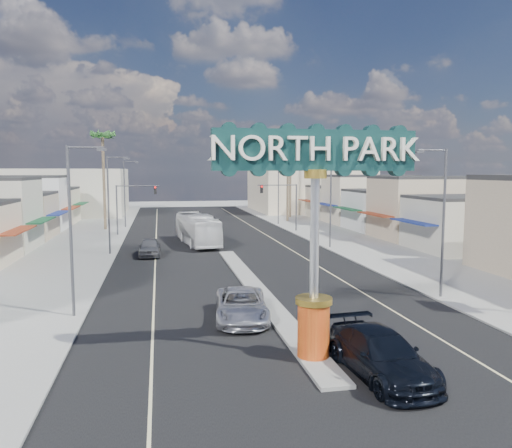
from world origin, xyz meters
name	(u,v)px	position (x,y,z in m)	size (l,w,h in m)	color
ground	(225,251)	(0.00, 30.00, 0.00)	(160.00, 160.00, 0.00)	gray
road	(225,251)	(0.00, 30.00, 0.01)	(20.00, 120.00, 0.01)	black
median_island	(257,289)	(0.00, 14.00, 0.08)	(1.30, 30.00, 0.16)	gray
sidewalk_left	(71,256)	(-14.00, 30.00, 0.06)	(8.00, 120.00, 0.12)	gray
sidewalk_right	(362,247)	(14.00, 30.00, 0.06)	(8.00, 120.00, 0.12)	gray
storefront_row_right	(395,207)	(24.00, 43.00, 3.00)	(12.00, 42.00, 6.00)	#B7B29E
backdrop_far_left	(66,192)	(-22.00, 75.00, 4.00)	(20.00, 20.00, 8.00)	#B7B29E
backdrop_far_right	(308,190)	(22.00, 75.00, 4.00)	(20.00, 20.00, 8.00)	beige
gateway_sign	(315,216)	(0.00, 1.98, 5.93)	(8.20, 1.50, 9.15)	red
traffic_signal_left	(132,200)	(-9.18, 43.99, 4.27)	(5.09, 0.45, 6.00)	#47474C
traffic_signal_right	(282,198)	(9.18, 43.99, 4.27)	(5.09, 0.45, 6.00)	#47474C
streetlight_l_near	(74,222)	(-10.43, 10.00, 5.07)	(2.03, 0.22, 9.00)	#47474C
streetlight_l_mid	(110,200)	(-10.43, 30.00, 5.07)	(2.03, 0.22, 9.00)	#47474C
streetlight_l_far	(126,190)	(-10.43, 52.00, 5.07)	(2.03, 0.22, 9.00)	#47474C
streetlight_r_near	(441,215)	(10.43, 10.00, 5.07)	(2.03, 0.22, 9.00)	#47474C
streetlight_r_mid	(329,197)	(10.43, 30.00, 5.07)	(2.03, 0.22, 9.00)	#47474C
streetlight_r_far	(277,189)	(10.43, 52.00, 5.07)	(2.03, 0.22, 9.00)	#47474C
palm_left_far	(103,141)	(-13.00, 50.00, 11.50)	(2.60, 2.60, 13.10)	brown
palm_right_mid	(288,151)	(13.00, 56.00, 10.60)	(2.60, 2.60, 12.10)	brown
palm_right_far	(291,141)	(15.00, 62.00, 12.39)	(2.60, 2.60, 14.10)	brown
suv_left	(241,305)	(-2.00, 7.93, 0.79)	(2.62, 5.68, 1.58)	silver
suv_right	(381,354)	(2.00, -0.06, 0.85)	(2.39, 5.88, 1.71)	black
car_parked_left	(150,247)	(-7.00, 28.79, 0.81)	(1.90, 4.73, 1.61)	#5D5E62
city_bus	(197,229)	(-2.20, 35.28, 1.59)	(2.67, 11.40, 3.18)	silver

